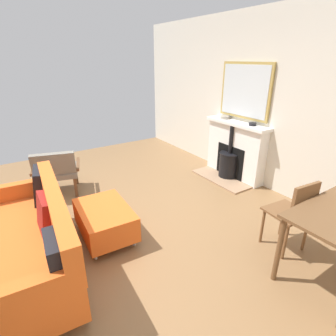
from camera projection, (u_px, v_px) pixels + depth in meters
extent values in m
cube|color=olive|center=(100.00, 226.00, 3.43)|extent=(5.57, 6.28, 0.01)
cube|color=silver|center=(256.00, 101.00, 4.32)|extent=(0.12, 6.28, 2.72)
cube|color=#9E7A5B|center=(220.00, 179.00, 4.73)|extent=(0.41, 1.11, 0.03)
cube|color=white|center=(235.00, 151.00, 4.71)|extent=(0.22, 1.17, 0.95)
cube|color=black|center=(231.00, 161.00, 4.73)|extent=(0.06, 0.61, 0.56)
cylinder|color=black|center=(229.00, 165.00, 4.74)|extent=(0.34, 0.34, 0.42)
cylinder|color=black|center=(230.00, 153.00, 4.65)|extent=(0.35, 0.35, 0.02)
cylinder|color=black|center=(231.00, 140.00, 4.56)|extent=(0.07, 0.07, 0.48)
cube|color=white|center=(237.00, 124.00, 4.51)|extent=(0.27, 1.25, 0.05)
cube|color=tan|center=(245.00, 91.00, 4.36)|extent=(0.04, 1.02, 0.89)
cube|color=silver|center=(244.00, 91.00, 4.35)|extent=(0.01, 0.94, 0.81)
cylinder|color=#9E9384|center=(225.00, 117.00, 4.74)|extent=(0.16, 0.16, 0.05)
torus|color=#9E9384|center=(225.00, 116.00, 4.73)|extent=(0.16, 0.16, 0.01)
cylinder|color=black|center=(252.00, 124.00, 4.26)|extent=(0.12, 0.12, 0.04)
torus|color=black|center=(253.00, 123.00, 4.25)|extent=(0.12, 0.12, 0.01)
cylinder|color=#B2B2B7|center=(52.00, 221.00, 3.45)|extent=(0.04, 0.04, 0.10)
cylinder|color=#B2B2B7|center=(77.00, 317.00, 2.18)|extent=(0.04, 0.04, 0.10)
cube|color=orange|center=(19.00, 253.00, 2.56)|extent=(1.06, 1.91, 0.34)
cube|color=orange|center=(56.00, 210.00, 2.60)|extent=(0.28, 1.85, 0.39)
cube|color=orange|center=(12.00, 192.00, 3.16)|extent=(0.88, 0.19, 0.19)
cube|color=orange|center=(14.00, 298.00, 1.76)|extent=(0.88, 0.19, 0.19)
cube|color=black|center=(39.00, 186.00, 3.12)|extent=(0.22, 0.42, 0.41)
cube|color=maroon|center=(46.00, 215.00, 2.57)|extent=(0.16, 0.37, 0.38)
cube|color=black|center=(56.00, 258.00, 2.02)|extent=(0.15, 0.37, 0.36)
cylinder|color=#B2B2B7|center=(81.00, 225.00, 3.38)|extent=(0.03, 0.03, 0.09)
cylinder|color=#B2B2B7|center=(96.00, 256.00, 2.85)|extent=(0.03, 0.03, 0.09)
cylinder|color=#B2B2B7|center=(115.00, 215.00, 3.59)|extent=(0.03, 0.03, 0.09)
cylinder|color=#B2B2B7|center=(134.00, 242.00, 3.06)|extent=(0.03, 0.03, 0.09)
cube|color=orange|center=(105.00, 219.00, 3.15)|extent=(0.61, 0.86, 0.30)
cube|color=brown|center=(76.00, 175.00, 4.52)|extent=(0.05, 0.05, 0.34)
cube|color=brown|center=(44.00, 178.00, 4.38)|extent=(0.05, 0.05, 0.34)
cube|color=brown|center=(76.00, 187.00, 4.10)|extent=(0.05, 0.05, 0.34)
cube|color=brown|center=(40.00, 191.00, 3.96)|extent=(0.05, 0.05, 0.34)
cube|color=slate|center=(57.00, 172.00, 4.17)|extent=(0.73, 0.71, 0.08)
cube|color=slate|center=(54.00, 164.00, 3.86)|extent=(0.61, 0.30, 0.36)
cube|color=brown|center=(78.00, 164.00, 4.22)|extent=(0.19, 0.52, 0.04)
cube|color=brown|center=(34.00, 169.00, 4.05)|extent=(0.19, 0.52, 0.04)
cylinder|color=brown|center=(334.00, 217.00, 2.98)|extent=(0.05, 0.05, 0.71)
cylinder|color=brown|center=(279.00, 250.00, 2.48)|extent=(0.05, 0.05, 0.71)
cylinder|color=brown|center=(282.00, 219.00, 3.19)|extent=(0.04, 0.04, 0.45)
cylinder|color=brown|center=(262.00, 226.00, 3.05)|extent=(0.04, 0.04, 0.45)
cylinder|color=brown|center=(306.00, 233.00, 2.92)|extent=(0.04, 0.04, 0.45)
cylinder|color=brown|center=(285.00, 242.00, 2.79)|extent=(0.04, 0.04, 0.45)
cube|color=brown|center=(287.00, 212.00, 2.90)|extent=(0.44, 0.44, 0.02)
cube|color=brown|center=(305.00, 202.00, 2.68)|extent=(0.36, 0.07, 0.39)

